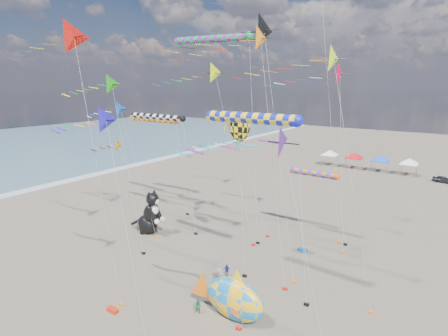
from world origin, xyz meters
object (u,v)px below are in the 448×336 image
(cat_inflatable, at_px, (148,211))
(person_adult, at_px, (220,273))
(child_blue, at_px, (227,270))
(fish_inflatable, at_px, (234,299))
(parked_car, at_px, (443,179))
(child_green, at_px, (198,307))

(cat_inflatable, xyz_separation_m, person_adult, (12.67, -3.81, -1.74))
(cat_inflatable, xyz_separation_m, child_blue, (12.53, -2.57, -2.07))
(fish_inflatable, bearing_deg, cat_inflatable, 156.73)
(cat_inflatable, distance_m, person_adult, 13.35)
(person_adult, bearing_deg, child_blue, 64.52)
(cat_inflatable, relative_size, child_blue, 4.75)
(cat_inflatable, distance_m, fish_inflatable, 17.61)
(fish_inflatable, height_order, child_blue, fish_inflatable)
(person_adult, height_order, parked_car, person_adult)
(cat_inflatable, relative_size, child_green, 4.48)
(cat_inflatable, height_order, parked_car, cat_inflatable)
(child_blue, bearing_deg, child_green, -99.53)
(person_adult, bearing_deg, cat_inflatable, 131.26)
(cat_inflatable, xyz_separation_m, parked_car, (26.30, 44.28, -2.05))
(child_green, xyz_separation_m, parked_car, (12.51, 52.45, -0.01))
(cat_inflatable, distance_m, child_green, 16.16)
(person_adult, bearing_deg, fish_inflatable, -74.03)
(fish_inflatable, height_order, person_adult, fish_inflatable)
(person_adult, bearing_deg, child_green, -107.63)
(parked_car, bearing_deg, child_blue, 173.09)
(person_adult, relative_size, child_blue, 1.60)
(person_adult, distance_m, parked_car, 49.99)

